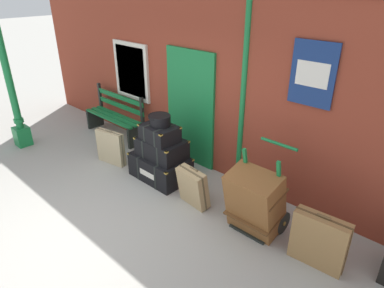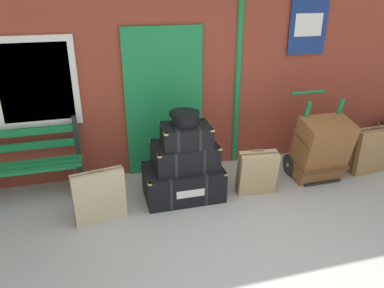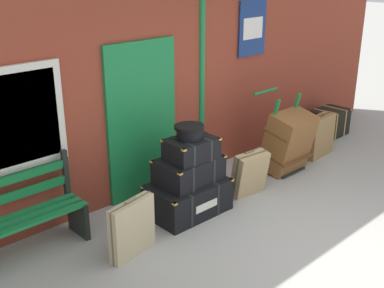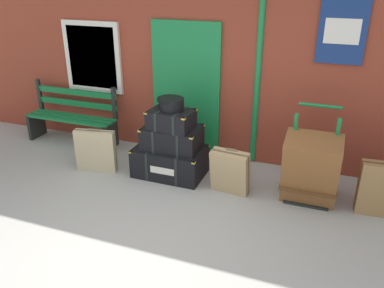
{
  "view_description": "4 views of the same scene",
  "coord_description": "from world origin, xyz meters",
  "views": [
    {
      "loc": [
        3.54,
        -1.77,
        3.15
      ],
      "look_at": [
        0.26,
        1.74,
        0.81
      ],
      "focal_mm": 31.84,
      "sensor_mm": 36.0,
      "label": 1
    },
    {
      "loc": [
        -1.4,
        -2.58,
        2.62
      ],
      "look_at": [
        -0.17,
        1.86,
        0.62
      ],
      "focal_mm": 35.06,
      "sensor_mm": 36.0,
      "label": 2
    },
    {
      "loc": [
        -4.13,
        -2.49,
        3.08
      ],
      "look_at": [
        -0.02,
        1.89,
        0.77
      ],
      "focal_mm": 45.9,
      "sensor_mm": 36.0,
      "label": 3
    },
    {
      "loc": [
        1.74,
        -3.15,
        2.78
      ],
      "look_at": [
        -0.04,
        1.65,
        0.52
      ],
      "focal_mm": 37.09,
      "sensor_mm": 36.0,
      "label": 4
    }
  ],
  "objects": [
    {
      "name": "suitcase_olive",
      "position": [
        -1.44,
        1.34,
        0.32
      ],
      "size": [
        0.61,
        0.23,
        0.68
      ],
      "color": "tan",
      "rests_on": "ground"
    },
    {
      "name": "platform_bench",
      "position": [
        -2.42,
        2.16,
        0.44
      ],
      "size": [
        1.6,
        0.43,
        1.01
      ],
      "color": "#197A3D",
      "rests_on": "ground"
    },
    {
      "name": "ground_plane",
      "position": [
        0.0,
        0.0,
        0.0
      ],
      "size": [
        60.0,
        60.0,
        0.0
      ],
      "primitive_type": "plane",
      "color": "#A3A099"
    },
    {
      "name": "large_brown_trunk",
      "position": [
        1.61,
        1.53,
        0.48
      ],
      "size": [
        0.7,
        0.62,
        0.96
      ],
      "color": "brown",
      "rests_on": "ground"
    },
    {
      "name": "brick_facade",
      "position": [
        -0.02,
        2.6,
        1.6
      ],
      "size": [
        10.4,
        0.35,
        3.2
      ],
      "color": "brown",
      "rests_on": "ground"
    },
    {
      "name": "steamer_trunk_middle",
      "position": [
        -0.33,
        1.63,
        0.58
      ],
      "size": [
        0.82,
        0.56,
        0.33
      ],
      "color": "black",
      "rests_on": "steamer_trunk_base"
    },
    {
      "name": "steamer_trunk_base",
      "position": [
        -0.36,
        1.61,
        0.21
      ],
      "size": [
        1.02,
        0.66,
        0.43
      ],
      "color": "black",
      "rests_on": "ground"
    },
    {
      "name": "porters_trolley",
      "position": [
        1.61,
        1.71,
        0.27
      ],
      "size": [
        0.71,
        0.66,
        1.18
      ],
      "color": "black",
      "rests_on": "ground"
    },
    {
      "name": "steamer_trunk_top",
      "position": [
        -0.32,
        1.59,
        0.87
      ],
      "size": [
        0.63,
        0.48,
        0.27
      ],
      "color": "black",
      "rests_on": "steamer_trunk_middle"
    },
    {
      "name": "suitcase_charcoal",
      "position": [
        0.59,
        1.41,
        0.31
      ],
      "size": [
        0.53,
        0.33,
        0.64
      ],
      "color": "tan",
      "rests_on": "ground"
    },
    {
      "name": "round_hatbox",
      "position": [
        -0.32,
        1.61,
        1.1
      ],
      "size": [
        0.37,
        0.35,
        0.17
      ],
      "color": "black",
      "rests_on": "steamer_trunk_top"
    },
    {
      "name": "suitcase_umber",
      "position": [
        2.5,
        1.56,
        0.34
      ],
      "size": [
        0.66,
        0.24,
        0.72
      ],
      "color": "olive",
      "rests_on": "ground"
    }
  ]
}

